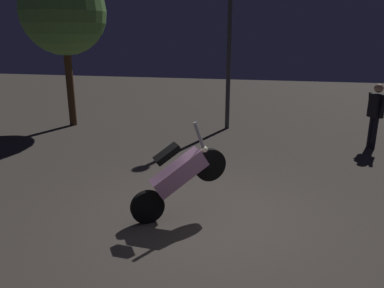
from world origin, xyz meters
name	(u,v)px	position (x,y,z in m)	size (l,w,h in m)	color
ground_plane	(209,219)	(0.00, 0.00, 0.00)	(40.00, 40.00, 0.00)	#4C443D
motorcycle_pink_foreground	(179,176)	(-0.51, -0.01, 0.74)	(1.44, 1.00, 1.63)	black
person_rider_beside	(376,110)	(3.62, 4.99, 1.04)	(0.37, 0.64, 1.74)	black
streetlamp_near	(229,34)	(-0.49, 6.32, 2.99)	(0.36, 0.36, 4.66)	#38383D
tree_left_bg	(63,12)	(-5.67, 5.67, 3.63)	(2.67, 2.67, 4.99)	#4C331E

